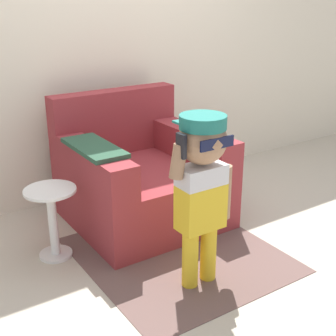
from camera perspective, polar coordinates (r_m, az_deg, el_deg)
ground_plane at (r=3.55m, az=0.14°, el=-6.79°), size 10.00×10.00×0.00m
wall_back at (r=3.92m, az=-7.21°, el=15.60°), size 10.00×0.05×2.60m
armchair at (r=3.52m, az=-3.47°, el=-1.27°), size 1.05×1.03×0.93m
person_child at (r=2.59m, az=4.15°, el=-0.92°), size 0.42×0.32×1.03m
side_table at (r=3.10m, az=-13.92°, el=-5.72°), size 0.33×0.33×0.48m
rug at (r=3.16m, az=1.31°, el=-10.44°), size 1.20×1.29×0.01m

